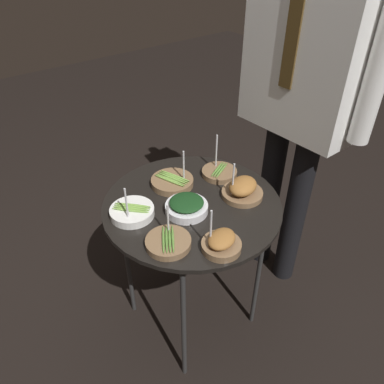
% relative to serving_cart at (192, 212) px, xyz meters
% --- Properties ---
extents(ground_plane, '(8.00, 8.00, 0.00)m').
position_rel_serving_cart_xyz_m(ground_plane, '(0.00, 0.00, -0.65)').
color(ground_plane, black).
extents(serving_cart, '(0.68, 0.68, 0.70)m').
position_rel_serving_cart_xyz_m(serving_cart, '(0.00, 0.00, 0.00)').
color(serving_cart, black).
rests_on(serving_cart, ground_plane).
extents(bowl_spinach_far_rim, '(0.16, 0.16, 0.05)m').
position_rel_serving_cart_xyz_m(bowl_spinach_far_rim, '(0.03, -0.05, 0.07)').
color(bowl_spinach_far_rim, silver).
rests_on(bowl_spinach_far_rim, serving_cart).
extents(bowl_asparagus_front_right, '(0.17, 0.17, 0.16)m').
position_rel_serving_cart_xyz_m(bowl_asparagus_front_right, '(-0.14, 0.01, 0.06)').
color(bowl_asparagus_front_right, brown).
rests_on(bowl_asparagus_front_right, serving_cart).
extents(bowl_roast_back_right, '(0.16, 0.16, 0.16)m').
position_rel_serving_cart_xyz_m(bowl_roast_back_right, '(0.09, 0.18, 0.08)').
color(bowl_roast_back_right, brown).
rests_on(bowl_roast_back_right, serving_cart).
extents(bowl_asparagus_near_rim, '(0.15, 0.15, 0.17)m').
position_rel_serving_cart_xyz_m(bowl_asparagus_near_rim, '(-0.08, 0.21, 0.06)').
color(bowl_asparagus_near_rim, brown).
rests_on(bowl_asparagus_near_rim, serving_cart).
extents(bowl_asparagus_front_center, '(0.16, 0.16, 0.15)m').
position_rel_serving_cart_xyz_m(bowl_asparagus_front_center, '(-0.08, -0.22, 0.07)').
color(bowl_asparagus_front_center, white).
rests_on(bowl_asparagus_front_center, serving_cart).
extents(bowl_asparagus_mid_left, '(0.15, 0.15, 0.14)m').
position_rel_serving_cart_xyz_m(bowl_asparagus_mid_left, '(0.13, -0.20, 0.06)').
color(bowl_asparagus_mid_left, brown).
rests_on(bowl_asparagus_mid_left, serving_cart).
extents(bowl_roast_mid_right, '(0.13, 0.13, 0.16)m').
position_rel_serving_cart_xyz_m(bowl_roast_mid_right, '(0.25, -0.08, 0.08)').
color(bowl_roast_mid_right, brown).
rests_on(bowl_roast_mid_right, serving_cart).
extents(waiter_figure, '(0.63, 0.24, 1.71)m').
position_rel_serving_cart_xyz_m(waiter_figure, '(0.02, 0.56, 0.44)').
color(waiter_figure, black).
rests_on(waiter_figure, ground_plane).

